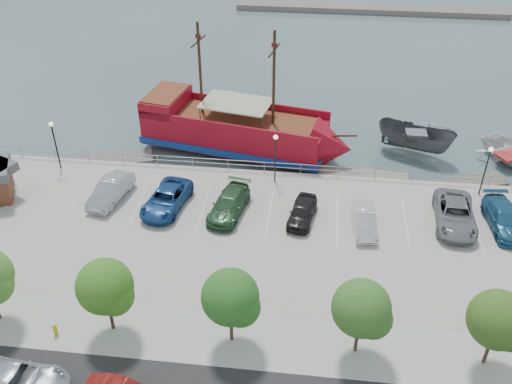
# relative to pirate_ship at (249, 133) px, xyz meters

# --- Properties ---
(ground) EXTENTS (160.00, 160.00, 0.00)m
(ground) POSITION_rel_pirate_ship_xyz_m (2.82, -12.47, -2.01)
(ground) COLOR #43595B
(sidewalk) EXTENTS (100.00, 4.00, 0.05)m
(sidewalk) POSITION_rel_pirate_ship_xyz_m (2.82, -22.47, -1.00)
(sidewalk) COLOR #B9B7B0
(sidewalk) RESTS_ON land_slab
(seawall_railing) EXTENTS (50.00, 0.06, 1.00)m
(seawall_railing) POSITION_rel_pirate_ship_xyz_m (2.82, -4.67, -0.49)
(seawall_railing) COLOR gray
(seawall_railing) RESTS_ON land_slab
(far_shore) EXTENTS (40.00, 3.00, 0.80)m
(far_shore) POSITION_rel_pirate_ship_xyz_m (12.82, 42.53, -1.61)
(far_shore) COLOR slate
(far_shore) RESTS_ON ground
(pirate_ship) EXTENTS (19.38, 8.69, 12.02)m
(pirate_ship) POSITION_rel_pirate_ship_xyz_m (0.00, 0.00, 0.00)
(pirate_ship) COLOR maroon
(pirate_ship) RESTS_ON ground
(patrol_boat) EXTENTS (7.43, 5.12, 2.69)m
(patrol_boat) POSITION_rel_pirate_ship_xyz_m (14.68, 1.44, -0.67)
(patrol_boat) COLOR #4A4D50
(patrol_boat) RESTS_ON ground
(dock_west) EXTENTS (8.04, 4.60, 0.44)m
(dock_west) POSITION_rel_pirate_ship_xyz_m (-12.13, -3.27, -1.79)
(dock_west) COLOR slate
(dock_west) RESTS_ON ground
(dock_mid) EXTENTS (7.54, 2.71, 0.42)m
(dock_mid) POSITION_rel_pirate_ship_xyz_m (10.03, -3.27, -1.80)
(dock_mid) COLOR gray
(dock_mid) RESTS_ON ground
(dock_east) EXTENTS (7.01, 4.07, 0.39)m
(dock_east) POSITION_rel_pirate_ship_xyz_m (18.51, -3.27, -1.82)
(dock_east) COLOR #696458
(dock_east) RESTS_ON ground
(street_van) EXTENTS (6.00, 3.18, 1.61)m
(street_van) POSITION_rel_pirate_ship_xyz_m (-8.80, -27.23, -0.21)
(street_van) COLOR #A3ABB5
(street_van) RESTS_ON street
(fire_hydrant) EXTENTS (0.27, 0.27, 0.78)m
(fire_hydrant) POSITION_rel_pirate_ship_xyz_m (-8.33, -23.27, -0.59)
(fire_hydrant) COLOR #D2C910
(fire_hydrant) RESTS_ON sidewalk
(lamp_post_left) EXTENTS (0.36, 0.36, 4.28)m
(lamp_post_left) POSITION_rel_pirate_ship_xyz_m (-15.18, -5.97, 1.93)
(lamp_post_left) COLOR black
(lamp_post_left) RESTS_ON land_slab
(lamp_post_mid) EXTENTS (0.36, 0.36, 4.28)m
(lamp_post_mid) POSITION_rel_pirate_ship_xyz_m (2.82, -5.97, 1.93)
(lamp_post_mid) COLOR black
(lamp_post_mid) RESTS_ON land_slab
(lamp_post_right) EXTENTS (0.36, 0.36, 4.28)m
(lamp_post_right) POSITION_rel_pirate_ship_xyz_m (18.82, -5.97, 1.93)
(lamp_post_right) COLOR black
(lamp_post_right) RESTS_ON land_slab
(tree_c) EXTENTS (3.30, 3.20, 5.00)m
(tree_c) POSITION_rel_pirate_ship_xyz_m (-5.04, -22.54, 2.28)
(tree_c) COLOR #473321
(tree_c) RESTS_ON sidewalk
(tree_d) EXTENTS (3.30, 3.20, 5.00)m
(tree_d) POSITION_rel_pirate_ship_xyz_m (1.96, -22.54, 2.28)
(tree_d) COLOR #473321
(tree_d) RESTS_ON sidewalk
(tree_e) EXTENTS (3.30, 3.20, 5.00)m
(tree_e) POSITION_rel_pirate_ship_xyz_m (8.96, -22.54, 2.28)
(tree_e) COLOR #473321
(tree_e) RESTS_ON sidewalk
(tree_f) EXTENTS (3.30, 3.20, 5.00)m
(tree_f) POSITION_rel_pirate_ship_xyz_m (15.96, -22.54, 2.28)
(tree_f) COLOR #473321
(tree_f) RESTS_ON sidewalk
(parked_car_b) EXTENTS (2.65, 5.13, 1.61)m
(parked_car_b) POSITION_rel_pirate_ship_xyz_m (-9.45, -9.87, -0.21)
(parked_car_b) COLOR #A5A8B1
(parked_car_b) RESTS_ON land_slab
(parked_car_c) EXTENTS (3.44, 5.83, 1.52)m
(parked_car_c) POSITION_rel_pirate_ship_xyz_m (-4.96, -10.42, -0.25)
(parked_car_c) COLOR navy
(parked_car_c) RESTS_ON land_slab
(parked_car_d) EXTENTS (3.06, 5.59, 1.54)m
(parked_car_d) POSITION_rel_pirate_ship_xyz_m (-0.20, -10.55, -0.25)
(parked_car_d) COLOR #2D5932
(parked_car_d) RESTS_ON land_slab
(parked_car_e) EXTENTS (2.36, 4.44, 1.44)m
(parked_car_e) POSITION_rel_pirate_ship_xyz_m (5.24, -10.74, -0.29)
(parked_car_e) COLOR black
(parked_car_e) RESTS_ON land_slab
(parked_car_f) EXTENTS (1.81, 4.40, 1.42)m
(parked_car_f) POSITION_rel_pirate_ship_xyz_m (9.70, -11.24, -0.31)
(parked_car_f) COLOR silver
(parked_car_f) RESTS_ON land_slab
(parked_car_g) EXTENTS (3.11, 6.08, 1.64)m
(parked_car_g) POSITION_rel_pirate_ship_xyz_m (16.22, -9.94, -0.19)
(parked_car_g) COLOR gray
(parked_car_g) RESTS_ON land_slab
(parked_car_h) EXTENTS (2.66, 5.51, 1.55)m
(parked_car_h) POSITION_rel_pirate_ship_xyz_m (19.68, -9.94, -0.24)
(parked_car_h) COLOR #225D84
(parked_car_h) RESTS_ON land_slab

